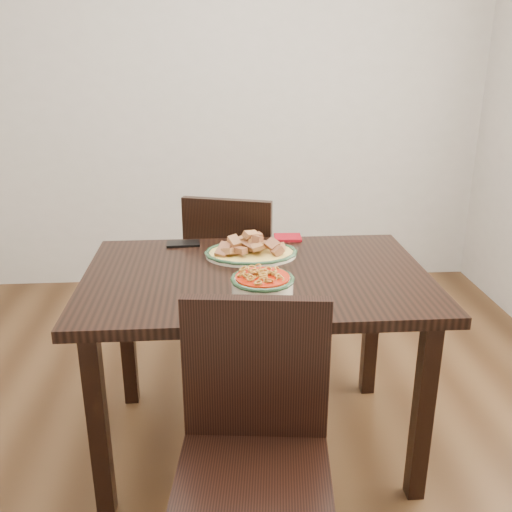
{
  "coord_description": "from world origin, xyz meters",
  "views": [
    {
      "loc": [
        -0.02,
        -2.01,
        1.53
      ],
      "look_at": [
        0.12,
        -0.04,
        0.81
      ],
      "focal_mm": 40.0,
      "sensor_mm": 36.0,
      "label": 1
    }
  ],
  "objects": [
    {
      "name": "wall_front",
      "position": [
        0.0,
        -1.75,
        1.3
      ],
      "size": [
        3.5,
        0.1,
        2.6
      ],
      "primitive_type": "cube",
      "color": "beige",
      "rests_on": "ground"
    },
    {
      "name": "chair_near",
      "position": [
        0.07,
        -0.7,
        0.5
      ],
      "size": [
        0.46,
        0.46,
        0.89
      ],
      "rotation": [
        0.0,
        0.0,
        -0.11
      ],
      "color": "black",
      "rests_on": "ground"
    },
    {
      "name": "noodle_bowl",
      "position": [
        0.13,
        -0.25,
        0.79
      ],
      "size": [
        0.22,
        0.22,
        0.08
      ],
      "color": "#EBE2C6",
      "rests_on": "dining_table"
    },
    {
      "name": "dining_table",
      "position": [
        0.12,
        -0.06,
        0.66
      ],
      "size": [
        1.27,
        0.85,
        0.75
      ],
      "color": "black",
      "rests_on": "ground"
    },
    {
      "name": "napkin",
      "position": [
        0.29,
        0.34,
        0.76
      ],
      "size": [
        0.12,
        0.1,
        0.01
      ],
      "primitive_type": "cube",
      "rotation": [
        0.0,
        0.0,
        -0.04
      ],
      "color": "maroon",
      "rests_on": "dining_table"
    },
    {
      "name": "floor",
      "position": [
        0.0,
        0.0,
        0.0
      ],
      "size": [
        3.5,
        3.5,
        0.0
      ],
      "primitive_type": "plane",
      "color": "#3A2412",
      "rests_on": "ground"
    },
    {
      "name": "chair_far",
      "position": [
        0.06,
        0.61,
        0.5
      ],
      "size": [
        0.52,
        0.52,
        0.89
      ],
      "rotation": [
        0.0,
        0.0,
        2.85
      ],
      "color": "black",
      "rests_on": "ground"
    },
    {
      "name": "fish_plate",
      "position": [
        0.11,
        0.13,
        0.79
      ],
      "size": [
        0.36,
        0.28,
        0.11
      ],
      "color": "beige",
      "rests_on": "dining_table"
    },
    {
      "name": "smartphone",
      "position": [
        -0.17,
        0.29,
        0.76
      ],
      "size": [
        0.14,
        0.08,
        0.01
      ],
      "primitive_type": "cube",
      "rotation": [
        0.0,
        0.0,
        0.06
      ],
      "color": "black",
      "rests_on": "dining_table"
    },
    {
      "name": "wall_back",
      "position": [
        0.0,
        1.75,
        1.3
      ],
      "size": [
        3.5,
        0.1,
        2.6
      ],
      "primitive_type": "cube",
      "color": "beige",
      "rests_on": "ground"
    }
  ]
}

